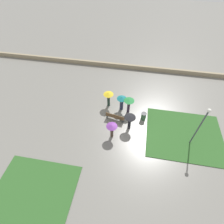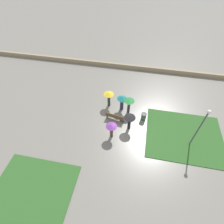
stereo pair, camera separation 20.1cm
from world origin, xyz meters
name	(u,v)px [view 1 (the left image)]	position (x,y,z in m)	size (l,w,h in m)	color
ground_plane	(127,128)	(0.00, 0.00, 0.00)	(90.00, 90.00, 0.00)	slate
lawn_patch_near	(184,135)	(-5.74, -0.11, 0.03)	(7.39, 6.11, 0.06)	#2D5B26
lawn_patch_far	(28,203)	(6.48, 8.43, 0.03)	(6.37, 6.98, 0.06)	#2D5B26
parapet_wall	(136,67)	(0.00, -10.71, 0.30)	(45.00, 0.35, 0.61)	gray
park_bench	(115,117)	(1.38, -0.87, 0.48)	(2.04, 0.78, 0.90)	brown
lamp_post	(201,123)	(-6.19, 0.72, 3.01)	(0.32, 0.32, 4.73)	#474C51
trash_bin	(144,116)	(-1.59, -1.49, 0.45)	(0.57, 0.57, 0.89)	#335638
crowd_person_purple	(112,128)	(1.34, 1.27, 1.31)	(1.05, 1.05, 1.76)	#47382D
crowd_person_yellow	(108,96)	(2.46, -2.89, 1.49)	(1.10, 1.10, 1.93)	#1E3328
crowd_person_green	(129,103)	(0.13, -2.27, 1.42)	(1.11, 1.11, 1.89)	#2D2333
crowd_person_teal	(122,100)	(0.94, -2.58, 1.33)	(1.07, 1.07, 1.84)	#282D47
crowd_person_black	(130,118)	(-0.21, -0.03, 1.51)	(1.11, 1.11, 1.95)	black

